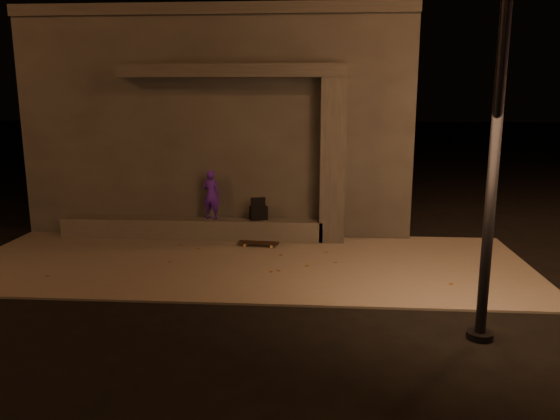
# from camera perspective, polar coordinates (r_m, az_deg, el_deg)

# --- Properties ---
(ground) EXTENTS (120.00, 120.00, 0.00)m
(ground) POSITION_cam_1_polar(r_m,az_deg,el_deg) (9.02, -5.21, -9.40)
(ground) COLOR black
(ground) RESTS_ON ground
(sidewalk) EXTENTS (11.00, 4.40, 0.04)m
(sidewalk) POSITION_cam_1_polar(r_m,az_deg,el_deg) (10.88, -3.50, -5.48)
(sidewalk) COLOR slate
(sidewalk) RESTS_ON ground
(building) EXTENTS (9.00, 5.10, 5.22)m
(building) POSITION_cam_1_polar(r_m,az_deg,el_deg) (14.98, -5.17, 9.36)
(building) COLOR #393634
(building) RESTS_ON ground
(ledge) EXTENTS (6.00, 0.55, 0.45)m
(ledge) POSITION_cam_1_polar(r_m,az_deg,el_deg) (12.74, -9.18, -1.86)
(ledge) COLOR #504D49
(ledge) RESTS_ON sidewalk
(column) EXTENTS (0.55, 0.55, 3.60)m
(column) POSITION_cam_1_polar(r_m,az_deg,el_deg) (12.12, 5.52, 5.10)
(column) COLOR #393634
(column) RESTS_ON sidewalk
(canopy) EXTENTS (5.00, 0.70, 0.28)m
(canopy) POSITION_cam_1_polar(r_m,az_deg,el_deg) (12.24, -4.98, 14.28)
(canopy) COLOR #393634
(canopy) RESTS_ON column
(skateboarder) EXTENTS (0.46, 0.36, 1.12)m
(skateboarder) POSITION_cam_1_polar(r_m,az_deg,el_deg) (12.48, -7.19, 1.60)
(skateboarder) COLOR #4A1AAD
(skateboarder) RESTS_ON ledge
(backpack) EXTENTS (0.44, 0.36, 0.53)m
(backpack) POSITION_cam_1_polar(r_m,az_deg,el_deg) (12.38, -2.25, -0.18)
(backpack) COLOR black
(backpack) RESTS_ON ledge
(skateboard) EXTENTS (0.90, 0.30, 0.10)m
(skateboard) POSITION_cam_1_polar(r_m,az_deg,el_deg) (11.88, -2.23, -3.45)
(skateboard) COLOR black
(skateboard) RESTS_ON sidewalk
(street_lamp_0) EXTENTS (0.36, 0.36, 7.14)m
(street_lamp_0) POSITION_cam_1_polar(r_m,az_deg,el_deg) (7.51, 22.42, 17.01)
(street_lamp_0) COLOR black
(street_lamp_0) RESTS_ON ground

